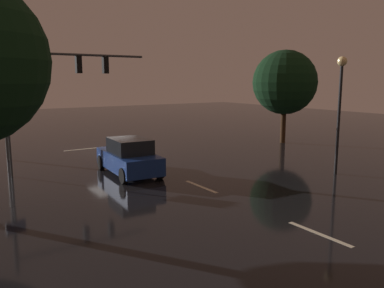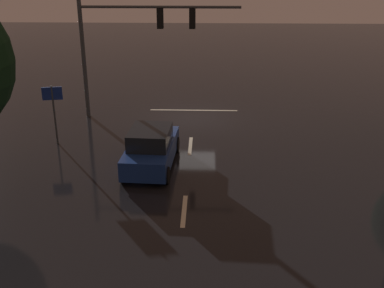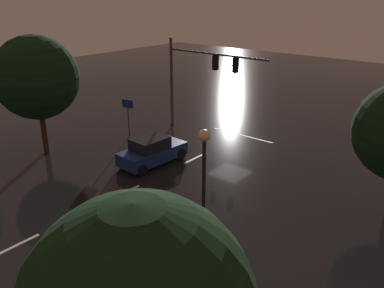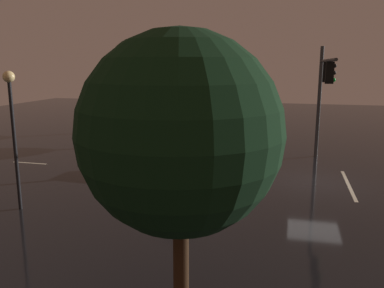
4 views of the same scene
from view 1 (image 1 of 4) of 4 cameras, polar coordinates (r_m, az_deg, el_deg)
ground_plane at (r=24.90m, az=-11.84°, el=-0.95°), size 80.00×80.00×0.00m
traffic_signal_assembly at (r=23.84m, az=-19.59°, el=9.31°), size 8.34×0.47×6.70m
lane_dash_far at (r=21.29m, az=-7.88°, el=-2.57°), size 0.16×2.20×0.01m
lane_dash_mid at (r=16.21m, az=1.31°, el=-6.25°), size 0.16×2.20×0.01m
lane_dash_near at (r=12.02m, az=18.14°, el=-12.39°), size 0.16×2.20×0.01m
stop_bar at (r=26.26m, az=-13.02°, el=-0.46°), size 5.00×0.16×0.01m
car_approaching at (r=18.46m, az=-9.22°, el=-1.92°), size 2.13×4.45×1.70m
street_lamp_left_kerb at (r=19.07m, az=20.90°, el=6.92°), size 0.44×0.44×5.42m
route_sign at (r=19.30m, az=-25.27°, el=1.43°), size 0.89×0.24×2.79m
tree_left_near at (r=27.89m, az=13.45°, el=8.77°), size 4.43×4.43×6.43m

